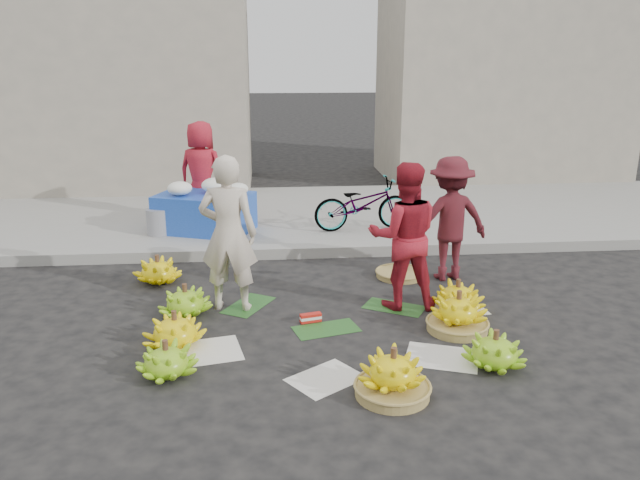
{
  "coord_description": "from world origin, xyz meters",
  "views": [
    {
      "loc": [
        -0.67,
        -5.96,
        2.68
      ],
      "look_at": [
        -0.09,
        0.62,
        0.7
      ],
      "focal_mm": 35.0,
      "sensor_mm": 36.0,
      "label": 1
    }
  ],
  "objects": [
    {
      "name": "banana_leaves",
      "position": [
        -0.1,
        0.2,
        0.0
      ],
      "size": [
        2.0,
        1.0,
        0.0
      ],
      "primitive_type": null,
      "color": "#1B4C19",
      "rests_on": "ground"
    },
    {
      "name": "grey_bucket",
      "position": [
        -2.27,
        3.06,
        0.31
      ],
      "size": [
        0.34,
        0.34,
        0.39
      ],
      "primitive_type": "cylinder",
      "color": "gray",
      "rests_on": "sidewalk"
    },
    {
      "name": "banana_bunch_3",
      "position": [
        1.31,
        -1.11,
        0.15
      ],
      "size": [
        0.74,
        0.74,
        0.35
      ],
      "rotation": [
        0.0,
        0.0,
        -0.4
      ],
      "color": "#69AF19",
      "rests_on": "ground"
    },
    {
      "name": "banana_bunch_7",
      "position": [
        -2.01,
        1.33,
        0.15
      ],
      "size": [
        0.73,
        0.73,
        0.35
      ],
      "rotation": [
        0.0,
        0.0,
        0.39
      ],
      "color": "yellow",
      "rests_on": "ground"
    },
    {
      "name": "vendor_red",
      "position": [
        0.79,
        0.36,
        0.8
      ],
      "size": [
        0.82,
        0.66,
        1.6
      ],
      "primitive_type": "imported",
      "rotation": [
        0.0,
        0.0,
        3.07
      ],
      "color": "#B31B27",
      "rests_on": "ground"
    },
    {
      "name": "banana_bunch_0",
      "position": [
        -1.57,
        -0.44,
        0.16
      ],
      "size": [
        0.73,
        0.73,
        0.36
      ],
      "rotation": [
        0.0,
        0.0,
        -0.34
      ],
      "color": "yellow",
      "rests_on": "ground"
    },
    {
      "name": "bicycle",
      "position": [
        0.77,
        3.07,
        0.51
      ],
      "size": [
        0.71,
        1.55,
        0.79
      ],
      "primitive_type": "imported",
      "rotation": [
        0.0,
        0.0,
        1.7
      ],
      "color": "gray",
      "rests_on": "sidewalk"
    },
    {
      "name": "flower_table",
      "position": [
        -1.59,
        3.19,
        0.44
      ],
      "size": [
        1.56,
        1.27,
        0.79
      ],
      "rotation": [
        0.0,
        0.0,
        -0.36
      ],
      "color": "#1A41AD",
      "rests_on": "sidewalk"
    },
    {
      "name": "banana_bunch_5",
      "position": [
        1.38,
        0.2,
        0.15
      ],
      "size": [
        0.55,
        0.55,
        0.35
      ],
      "rotation": [
        0.0,
        0.0,
        0.01
      ],
      "color": "yellow",
      "rests_on": "ground"
    },
    {
      "name": "newspaper_scatter",
      "position": [
        0.0,
        -0.8,
        0.0
      ],
      "size": [
        3.2,
        1.8,
        0.0
      ],
      "primitive_type": null,
      "color": "silver",
      "rests_on": "ground"
    },
    {
      "name": "sidewalk",
      "position": [
        0.0,
        4.3,
        0.06
      ],
      "size": [
        40.0,
        4.0,
        0.12
      ],
      "primitive_type": "cube",
      "color": "gray",
      "rests_on": "ground"
    },
    {
      "name": "banana_bunch_1",
      "position": [
        -1.57,
        -1.02,
        0.14
      ],
      "size": [
        0.56,
        0.56,
        0.34
      ],
      "rotation": [
        0.0,
        0.0,
        0.08
      ],
      "color": "#69AF19",
      "rests_on": "ground"
    },
    {
      "name": "building_left",
      "position": [
        -4.0,
        7.2,
        2.0
      ],
      "size": [
        6.0,
        3.0,
        4.0
      ],
      "primitive_type": "cube",
      "color": "#9F9482",
      "rests_on": "sidewalk"
    },
    {
      "name": "ground",
      "position": [
        0.0,
        0.0,
        0.0
      ],
      "size": [
        80.0,
        80.0,
        0.0
      ],
      "primitive_type": "plane",
      "color": "black",
      "rests_on": "ground"
    },
    {
      "name": "vendor_cream",
      "position": [
        -1.08,
        0.45,
        0.85
      ],
      "size": [
        0.67,
        0.49,
        1.69
      ],
      "primitive_type": "imported",
      "rotation": [
        0.0,
        0.0,
        2.99
      ],
      "color": "beige",
      "rests_on": "ground"
    },
    {
      "name": "banana_bunch_6",
      "position": [
        -1.56,
        0.31,
        0.15
      ],
      "size": [
        0.67,
        0.67,
        0.35
      ],
      "rotation": [
        0.0,
        0.0,
        0.24
      ],
      "color": "#69AF19",
      "rests_on": "ground"
    },
    {
      "name": "flower_vendor",
      "position": [
        -1.67,
        3.79,
        0.91
      ],
      "size": [
        0.9,
        0.74,
        1.58
      ],
      "primitive_type": "imported",
      "rotation": [
        0.0,
        0.0,
        2.78
      ],
      "color": "#B31B27",
      "rests_on": "sidewalk"
    },
    {
      "name": "banana_bunch_2",
      "position": [
        0.31,
        -1.52,
        0.18
      ],
      "size": [
        0.66,
        0.66,
        0.43
      ],
      "rotation": [
        0.0,
        0.0,
        0.28
      ],
      "color": "olive",
      "rests_on": "ground"
    },
    {
      "name": "banana_bunch_4",
      "position": [
        1.21,
        -0.34,
        0.18
      ],
      "size": [
        0.61,
        0.61,
        0.43
      ],
      "rotation": [
        0.0,
        0.0,
        -0.11
      ],
      "color": "olive",
      "rests_on": "ground"
    },
    {
      "name": "basket_spare",
      "position": [
        0.97,
        1.27,
        0.03
      ],
      "size": [
        0.73,
        0.73,
        0.07
      ],
      "primitive_type": "cylinder",
      "rotation": [
        0.0,
        0.0,
        0.28
      ],
      "color": "olive",
      "rests_on": "ground"
    },
    {
      "name": "incense_stack",
      "position": [
        -0.24,
        -0.01,
        0.05
      ],
      "size": [
        0.23,
        0.12,
        0.09
      ],
      "primitive_type": "cube",
      "rotation": [
        0.0,
        0.0,
        0.24
      ],
      "color": "red",
      "rests_on": "ground"
    },
    {
      "name": "man_striped",
      "position": [
        1.54,
        1.19,
        0.76
      ],
      "size": [
        1.04,
        0.68,
        1.52
      ],
      "primitive_type": "imported",
      "rotation": [
        0.0,
        0.0,
        3.26
      ],
      "color": "maroon",
      "rests_on": "ground"
    },
    {
      "name": "curb",
      "position": [
        0.0,
        2.2,
        0.07
      ],
      "size": [
        40.0,
        0.25,
        0.15
      ],
      "primitive_type": "cube",
      "color": "gray",
      "rests_on": "ground"
    },
    {
      "name": "building_right",
      "position": [
        4.5,
        7.7,
        2.5
      ],
      "size": [
        5.0,
        3.0,
        5.0
      ],
      "primitive_type": "cube",
      "color": "#9F9482",
      "rests_on": "sidewalk"
    }
  ]
}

